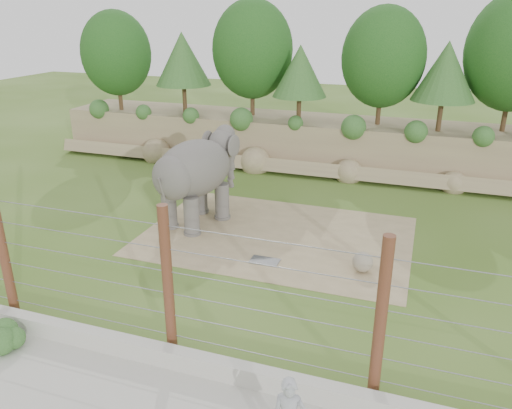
% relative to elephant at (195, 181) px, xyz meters
% --- Properties ---
extents(ground, '(90.00, 90.00, 0.00)m').
position_rel_elephant_xyz_m(ground, '(2.94, -3.14, -1.79)').
color(ground, '#3C5F18').
rests_on(ground, ground).
extents(back_embankment, '(30.00, 5.52, 8.77)m').
position_rel_elephant_xyz_m(back_embankment, '(3.53, 9.53, 2.17)').
color(back_embankment, '#867156').
rests_on(back_embankment, ground).
extents(dirt_patch, '(10.00, 7.00, 0.02)m').
position_rel_elephant_xyz_m(dirt_patch, '(3.44, -0.14, -1.78)').
color(dirt_patch, '#95815D').
rests_on(dirt_patch, ground).
extents(drain_grate, '(1.00, 0.60, 0.03)m').
position_rel_elephant_xyz_m(drain_grate, '(3.65, -2.31, -1.76)').
color(drain_grate, '#262628').
rests_on(drain_grate, dirt_patch).
extents(elephant, '(2.99, 4.77, 3.58)m').
position_rel_elephant_xyz_m(elephant, '(0.00, 0.00, 0.00)').
color(elephant, '#595450').
rests_on(elephant, ground).
extents(stone_ball, '(0.68, 0.68, 0.68)m').
position_rel_elephant_xyz_m(stone_ball, '(6.92, -1.92, -1.43)').
color(stone_ball, gray).
rests_on(stone_ball, dirt_patch).
extents(retaining_wall, '(26.00, 0.35, 0.50)m').
position_rel_elephant_xyz_m(retaining_wall, '(2.94, -8.14, -1.54)').
color(retaining_wall, beige).
rests_on(retaining_wall, ground).
extents(barrier_fence, '(20.26, 0.26, 4.00)m').
position_rel_elephant_xyz_m(barrier_fence, '(2.94, -7.64, 0.21)').
color(barrier_fence, '#53291D').
rests_on(barrier_fence, ground).
extents(walkway_shrub, '(0.69, 0.69, 0.69)m').
position_rel_elephant_xyz_m(walkway_shrub, '(-1.07, -8.94, -1.44)').
color(walkway_shrub, '#2F5B25').
rests_on(walkway_shrub, walkway).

